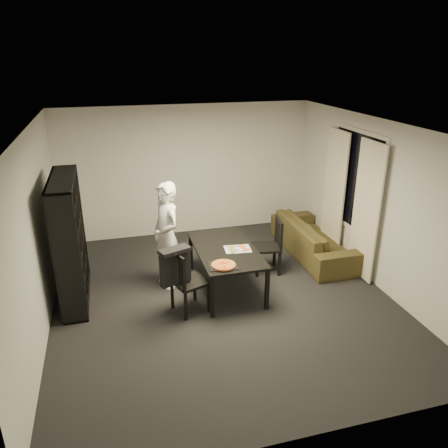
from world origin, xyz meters
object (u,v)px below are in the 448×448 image
object	(u,v)px
bookshelf	(70,240)
pepperoni_pizza	(223,265)
sofa	(314,238)
chair_left	(184,278)
chair_right	(272,242)
dining_table	(226,252)
person	(167,236)
baking_tray	(223,265)

from	to	relation	value
bookshelf	pepperoni_pizza	bearing A→B (deg)	-23.11
bookshelf	sofa	world-z (taller)	bookshelf
chair_left	chair_right	distance (m)	1.87
chair_left	pepperoni_pizza	xyz separation A→B (m)	(0.56, -0.05, 0.15)
dining_table	chair_right	world-z (taller)	chair_right
sofa	dining_table	bearing A→B (deg)	111.64
chair_right	dining_table	bearing A→B (deg)	-61.40
chair_right	sofa	xyz separation A→B (m)	(0.99, 0.42, -0.22)
dining_table	person	size ratio (longest dim) A/B	0.95
bookshelf	dining_table	distance (m)	2.33
sofa	bookshelf	bearing A→B (deg)	96.08
chair_right	chair_left	bearing A→B (deg)	-54.01
chair_right	person	world-z (taller)	person
chair_left	baking_tray	distance (m)	0.58
bookshelf	person	world-z (taller)	bookshelf
chair_left	person	bearing A→B (deg)	-13.10
dining_table	sofa	world-z (taller)	dining_table
chair_right	pepperoni_pizza	world-z (taller)	chair_right
chair_left	person	distance (m)	0.92
bookshelf	person	size ratio (longest dim) A/B	1.11
person	sofa	distance (m)	2.84
bookshelf	chair_left	distance (m)	1.79
dining_table	person	xyz separation A→B (m)	(-0.86, 0.33, 0.24)
chair_left	person	world-z (taller)	person
dining_table	baking_tray	world-z (taller)	baking_tray
chair_right	baking_tray	distance (m)	1.42
chair_left	pepperoni_pizza	world-z (taller)	chair_left
dining_table	sofa	size ratio (longest dim) A/B	0.75
chair_right	baking_tray	world-z (taller)	chair_right
baking_tray	person	bearing A→B (deg)	126.97
baking_tray	dining_table	bearing A→B (deg)	70.63
person	chair_left	bearing A→B (deg)	-12.03
dining_table	pepperoni_pizza	world-z (taller)	pepperoni_pizza
sofa	chair_right	bearing A→B (deg)	113.06
person	sofa	xyz separation A→B (m)	(2.76, 0.43, -0.54)
dining_table	baking_tray	size ratio (longest dim) A/B	4.09
bookshelf	sofa	distance (m)	4.25
bookshelf	baking_tray	size ratio (longest dim) A/B	4.75
chair_left	chair_right	size ratio (longest dim) A/B	1.03
chair_left	person	size ratio (longest dim) A/B	0.57
bookshelf	chair_left	bearing A→B (deg)	-28.77
dining_table	pepperoni_pizza	size ratio (longest dim) A/B	4.67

